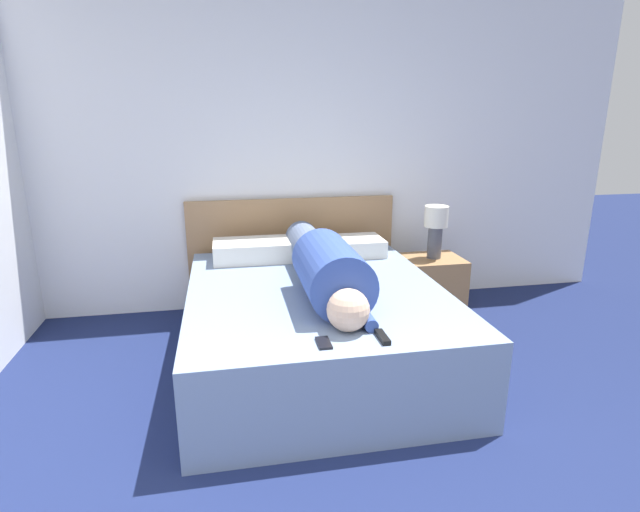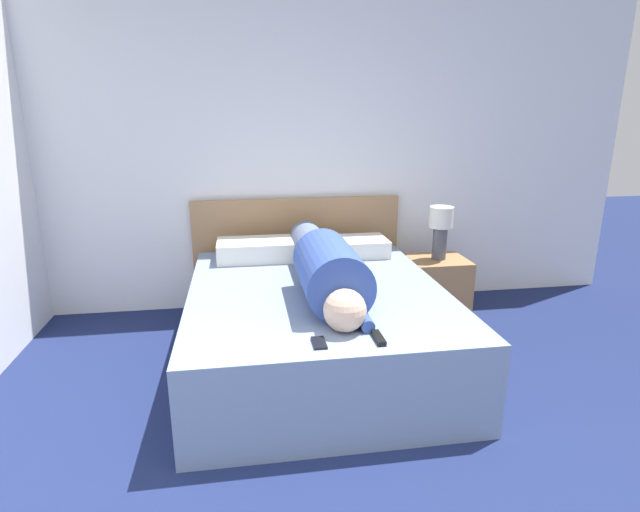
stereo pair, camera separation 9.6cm
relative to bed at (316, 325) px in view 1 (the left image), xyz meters
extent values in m
cube|color=white|center=(0.13, 1.14, 1.04)|extent=(5.45, 0.06, 2.60)
cube|color=#7589A8|center=(0.00, 0.00, 0.00)|extent=(1.59, 1.92, 0.52)
cube|color=#A37A51|center=(0.00, 1.07, 0.20)|extent=(1.71, 0.04, 0.92)
cube|color=olive|center=(1.06, 0.61, -0.02)|extent=(0.44, 0.40, 0.49)
cylinder|color=#4C4C51|center=(1.06, 0.61, 0.35)|extent=(0.11, 0.11, 0.25)
cylinder|color=beige|center=(1.06, 0.61, 0.56)|extent=(0.18, 0.18, 0.16)
sphere|color=#DBB293|center=(0.04, -0.67, 0.37)|extent=(0.22, 0.22, 0.22)
cylinder|color=#334C99|center=(0.04, -0.26, 0.44)|extent=(0.37, 0.67, 0.37)
cylinder|color=slate|center=(0.04, 0.48, 0.38)|extent=(0.25, 0.80, 0.25)
cylinder|color=#334C99|center=(0.15, -0.62, 0.29)|extent=(0.07, 0.22, 0.07)
cube|color=silver|center=(-0.33, 0.71, 0.33)|extent=(0.63, 0.35, 0.14)
cube|color=silver|center=(0.36, 0.71, 0.32)|extent=(0.60, 0.35, 0.13)
cube|color=black|center=(0.19, -0.80, 0.27)|extent=(0.04, 0.15, 0.02)
cube|color=black|center=(-0.11, -0.80, 0.27)|extent=(0.06, 0.13, 0.01)
camera|label=1|loc=(-0.54, -2.94, 1.33)|focal=28.00mm
camera|label=2|loc=(-0.45, -2.96, 1.33)|focal=28.00mm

